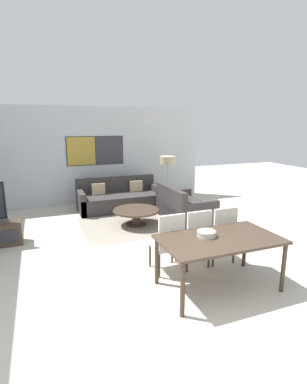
% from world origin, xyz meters
% --- Properties ---
extents(ground_plane, '(24.00, 24.00, 0.00)m').
position_xyz_m(ground_plane, '(0.00, 0.00, 0.00)').
color(ground_plane, beige).
extents(wall_back, '(7.12, 0.09, 2.80)m').
position_xyz_m(wall_back, '(0.01, 6.19, 1.41)').
color(wall_back, silver).
rests_on(wall_back, ground_plane).
extents(area_rug, '(2.50, 1.85, 0.01)m').
position_xyz_m(area_rug, '(0.70, 3.77, 0.00)').
color(area_rug, gray).
rests_on(area_rug, ground_plane).
extents(sofa_main, '(2.25, 0.98, 0.84)m').
position_xyz_m(sofa_main, '(0.70, 5.30, 0.27)').
color(sofa_main, '#383333').
rests_on(sofa_main, ground_plane).
extents(sofa_side, '(0.98, 1.50, 0.84)m').
position_xyz_m(sofa_side, '(1.89, 3.76, 0.27)').
color(sofa_side, '#383333').
rests_on(sofa_side, ground_plane).
extents(coffee_table, '(1.07, 1.07, 0.38)m').
position_xyz_m(coffee_table, '(0.70, 3.77, 0.29)').
color(coffee_table, '#423326').
rests_on(coffee_table, ground_plane).
extents(dining_table, '(1.68, 0.96, 0.76)m').
position_xyz_m(dining_table, '(0.94, 0.74, 0.69)').
color(dining_table, '#423326').
rests_on(dining_table, ground_plane).
extents(dining_chair_left, '(0.46, 0.46, 0.99)m').
position_xyz_m(dining_chair_left, '(0.46, 1.41, 0.54)').
color(dining_chair_left, beige).
rests_on(dining_chair_left, ground_plane).
extents(dining_chair_centre, '(0.46, 0.46, 0.99)m').
position_xyz_m(dining_chair_centre, '(0.94, 1.42, 0.54)').
color(dining_chair_centre, beige).
rests_on(dining_chair_centre, ground_plane).
extents(dining_chair_right, '(0.46, 0.46, 0.99)m').
position_xyz_m(dining_chair_right, '(1.43, 1.42, 0.54)').
color(dining_chair_right, beige).
rests_on(dining_chair_right, ground_plane).
extents(fruit_bowl, '(0.27, 0.27, 0.08)m').
position_xyz_m(fruit_bowl, '(0.79, 0.86, 0.81)').
color(fruit_bowl, '#B7B2A8').
rests_on(fruit_bowl, dining_table).
extents(floor_lamp, '(0.43, 0.43, 1.42)m').
position_xyz_m(floor_lamp, '(2.10, 5.15, 1.24)').
color(floor_lamp, '#2D2D33').
rests_on(floor_lamp, ground_plane).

